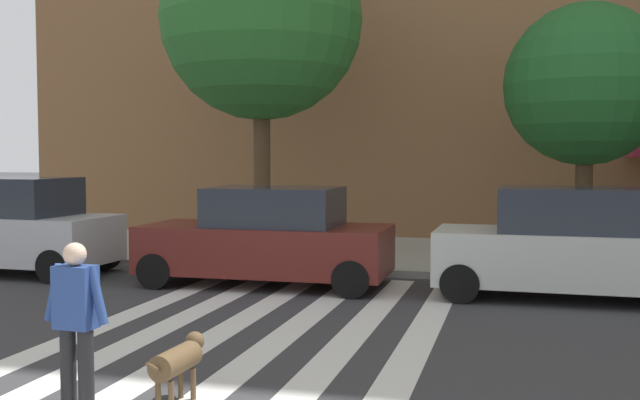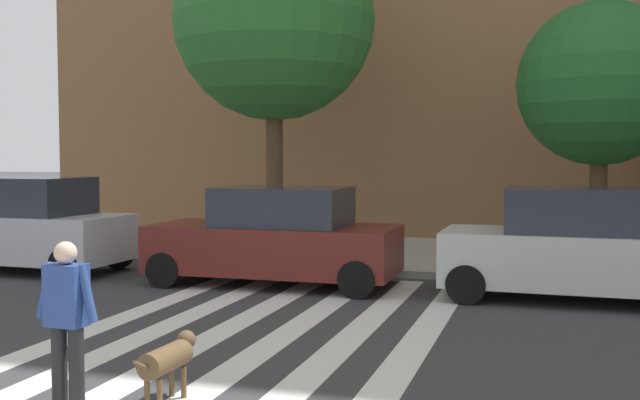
{
  "view_description": "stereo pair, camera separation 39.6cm",
  "coord_description": "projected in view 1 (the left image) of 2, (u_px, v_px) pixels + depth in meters",
  "views": [
    {
      "loc": [
        2.71,
        -0.98,
        2.47
      ],
      "look_at": [
        0.11,
        8.79,
        1.85
      ],
      "focal_mm": 42.0,
      "sensor_mm": 36.0,
      "label": 1
    },
    {
      "loc": [
        3.09,
        -0.87,
        2.47
      ],
      "look_at": [
        0.11,
        8.79,
        1.85
      ],
      "focal_mm": 42.0,
      "sensor_mm": 36.0,
      "label": 2
    }
  ],
  "objects": [
    {
      "name": "ground_plane",
      "position": [
        267.0,
        374.0,
        8.42
      ],
      "size": [
        160.0,
        160.0,
        0.0
      ],
      "primitive_type": "plane",
      "color": "#353538"
    },
    {
      "name": "sidewalk_far",
      "position": [
        401.0,
        254.0,
        17.93
      ],
      "size": [
        80.0,
        6.0,
        0.15
      ],
      "primitive_type": "cube",
      "color": "#A3A298",
      "rests_on": "ground_plane"
    },
    {
      "name": "crosswalk_stripes",
      "position": [
        201.0,
        368.0,
        8.62
      ],
      "size": [
        4.95,
        13.14,
        0.01
      ],
      "color": "silver",
      "rests_on": "ground_plane"
    },
    {
      "name": "parked_car_near_curb",
      "position": [
        7.0,
        227.0,
        15.58
      ],
      "size": [
        4.6,
        2.1,
        1.99
      ],
      "color": "#BABCC0",
      "rests_on": "ground_plane"
    },
    {
      "name": "parked_car_behind_first",
      "position": [
        268.0,
        238.0,
        14.11
      ],
      "size": [
        4.66,
        2.09,
        1.85
      ],
      "color": "maroon",
      "rests_on": "ground_plane"
    },
    {
      "name": "parked_car_third_in_line",
      "position": [
        571.0,
        245.0,
        12.7
      ],
      "size": [
        4.46,
        1.93,
        1.91
      ],
      "color": "beige",
      "rests_on": "ground_plane"
    },
    {
      "name": "street_tree_nearest",
      "position": [
        261.0,
        20.0,
        17.36
      ],
      "size": [
        4.71,
        4.71,
        7.82
      ],
      "color": "#4C3823",
      "rests_on": "sidewalk_far"
    },
    {
      "name": "street_tree_middle",
      "position": [
        586.0,
        85.0,
        15.79
      ],
      "size": [
        3.43,
        3.43,
        5.51
      ],
      "color": "#4C3823",
      "rests_on": "sidewalk_far"
    },
    {
      "name": "pedestrian_dog_walker",
      "position": [
        76.0,
        317.0,
        7.1
      ],
      "size": [
        0.71,
        0.26,
        1.64
      ],
      "color": "black",
      "rests_on": "ground_plane"
    },
    {
      "name": "dog_on_leash",
      "position": [
        179.0,
        360.0,
        7.37
      ],
      "size": [
        0.29,
        1.04,
        0.65
      ],
      "color": "brown",
      "rests_on": "ground_plane"
    }
  ]
}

